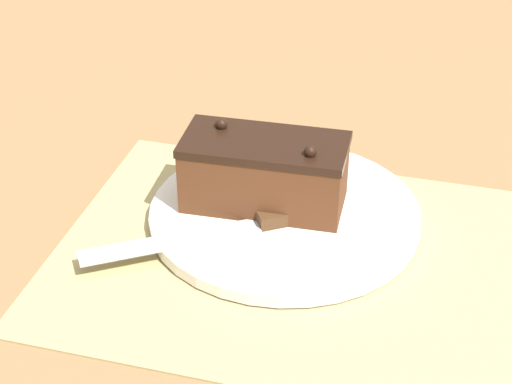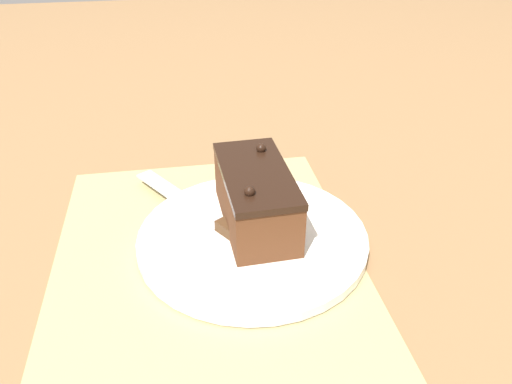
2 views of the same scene
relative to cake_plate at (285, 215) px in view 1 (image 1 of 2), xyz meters
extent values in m
plane|color=olive|center=(0.03, -0.06, -0.01)|extent=(3.00, 3.00, 0.00)
cube|color=tan|center=(0.03, -0.06, -0.01)|extent=(0.46, 0.34, 0.00)
cylinder|color=white|center=(0.00, 0.00, 0.00)|extent=(0.27, 0.27, 0.01)
cube|color=#512D19|center=(-0.02, 0.01, 0.04)|extent=(0.16, 0.08, 0.06)
cube|color=black|center=(-0.02, 0.01, 0.07)|extent=(0.16, 0.08, 0.01)
sphere|color=black|center=(-0.07, 0.02, 0.08)|extent=(0.01, 0.01, 0.01)
sphere|color=black|center=(0.02, -0.01, 0.08)|extent=(0.01, 0.01, 0.01)
cube|color=#472D19|center=(0.02, -0.01, 0.01)|extent=(0.08, 0.06, 0.01)
cube|color=#B7BABF|center=(-0.09, -0.08, 0.01)|extent=(0.16, 0.11, 0.00)
camera|label=1|loc=(0.15, -0.68, 0.48)|focal=60.00mm
camera|label=2|loc=(0.46, -0.07, 0.35)|focal=35.00mm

